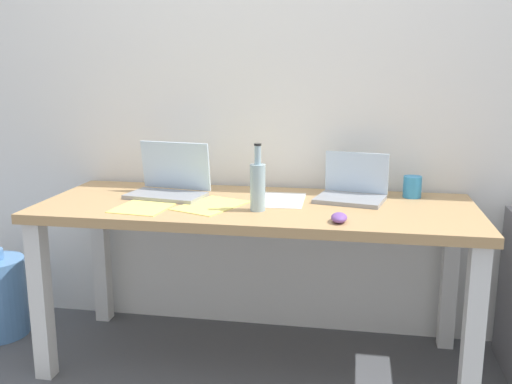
# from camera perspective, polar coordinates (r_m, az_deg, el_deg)

# --- Properties ---
(ground_plane) EXTENTS (8.00, 8.00, 0.00)m
(ground_plane) POSITION_cam_1_polar(r_m,az_deg,el_deg) (2.68, 0.00, -16.36)
(ground_plane) COLOR #515459
(back_wall) EXTENTS (5.20, 0.08, 2.60)m
(back_wall) POSITION_cam_1_polar(r_m,az_deg,el_deg) (2.75, 1.52, 12.59)
(back_wall) COLOR white
(back_wall) RESTS_ON ground
(desk) EXTENTS (1.83, 0.70, 0.72)m
(desk) POSITION_cam_1_polar(r_m,az_deg,el_deg) (2.44, 0.00, -3.33)
(desk) COLOR tan
(desk) RESTS_ON ground
(laptop_left) EXTENTS (0.36, 0.26, 0.24)m
(laptop_left) POSITION_cam_1_polar(r_m,az_deg,el_deg) (2.58, -8.60, 0.82)
(laptop_left) COLOR gray
(laptop_left) RESTS_ON desk
(laptop_right) EXTENTS (0.32, 0.28, 0.20)m
(laptop_right) POSITION_cam_1_polar(r_m,az_deg,el_deg) (2.52, 9.55, 0.15)
(laptop_right) COLOR gray
(laptop_right) RESTS_ON desk
(beer_bottle) EXTENTS (0.06, 0.06, 0.27)m
(beer_bottle) POSITION_cam_1_polar(r_m,az_deg,el_deg) (2.28, 0.17, 0.69)
(beer_bottle) COLOR #99B7C1
(beer_bottle) RESTS_ON desk
(computer_mouse) EXTENTS (0.06, 0.10, 0.03)m
(computer_mouse) POSITION_cam_1_polar(r_m,az_deg,el_deg) (2.15, 8.28, -2.54)
(computer_mouse) COLOR #724799
(computer_mouse) RESTS_ON desk
(coffee_mug) EXTENTS (0.08, 0.08, 0.09)m
(coffee_mug) POSITION_cam_1_polar(r_m,az_deg,el_deg) (2.62, 15.31, 0.50)
(coffee_mug) COLOR #338CC6
(coffee_mug) RESTS_ON desk
(paper_sheet_near_back) EXTENTS (0.22, 0.30, 0.00)m
(paper_sheet_near_back) POSITION_cam_1_polar(r_m,az_deg,el_deg) (2.48, 2.37, -0.80)
(paper_sheet_near_back) COLOR white
(paper_sheet_near_back) RESTS_ON desk
(paper_yellow_folder) EXTENTS (0.31, 0.35, 0.00)m
(paper_yellow_folder) POSITION_cam_1_polar(r_m,az_deg,el_deg) (2.39, -4.53, -1.34)
(paper_yellow_folder) COLOR #F4E06B
(paper_yellow_folder) RESTS_ON desk
(paper_sheet_front_left) EXTENTS (0.24, 0.32, 0.00)m
(paper_sheet_front_left) POSITION_cam_1_polar(r_m,az_deg,el_deg) (2.42, -10.87, -1.36)
(paper_sheet_front_left) COLOR #F4E06B
(paper_sheet_front_left) RESTS_ON desk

